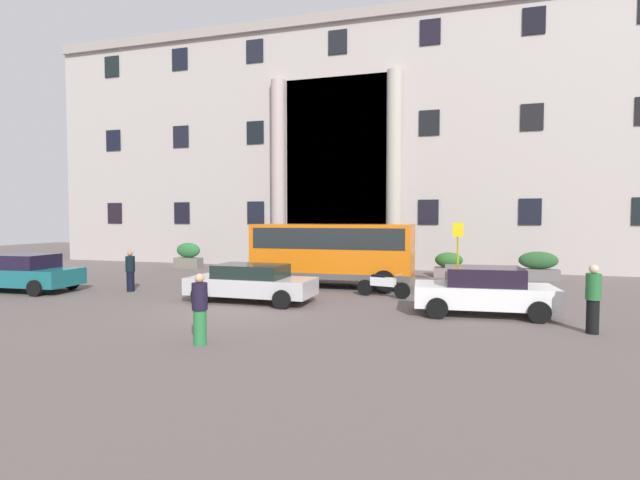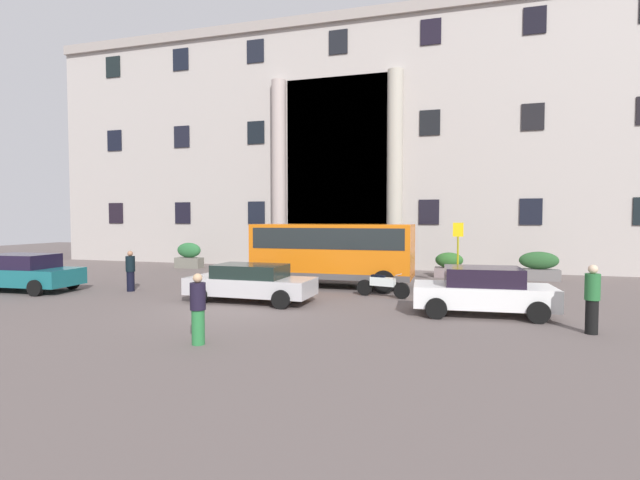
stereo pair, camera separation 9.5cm
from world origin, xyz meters
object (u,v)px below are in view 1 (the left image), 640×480
hedge_planter_entrance_right (538,266)px  orange_minibus (333,249)px  hedge_planter_far_east (272,259)px  pedestrian_woman_with_bag (200,309)px  hedge_planter_far_west (449,265)px  hedge_planter_entrance_left (188,256)px  parked_hatchback_near (483,291)px  pedestrian_man_red_shirt (593,299)px  motorcycle_near_kerb (382,285)px  pedestrian_child_trailing (130,271)px  bus_stop_sign (458,247)px  parked_compact_extra (251,282)px  motorcycle_far_end (239,281)px  parked_coupe_end (21,272)px  hedge_planter_east (371,262)px

hedge_planter_entrance_right → orange_minibus: bearing=-151.3°
hedge_planter_far_east → pedestrian_woman_with_bag: size_ratio=1.23×
orange_minibus → hedge_planter_far_west: size_ratio=4.80×
hedge_planter_entrance_left → parked_hatchback_near: bearing=-30.1°
pedestrian_woman_with_bag → pedestrian_man_red_shirt: 9.75m
hedge_planter_entrance_right → motorcycle_near_kerb: (-6.33, -6.86, -0.19)m
pedestrian_child_trailing → pedestrian_man_red_shirt: bearing=105.1°
bus_stop_sign → pedestrian_child_trailing: bus_stop_sign is taller
hedge_planter_entrance_left → parked_compact_extra: bearing=-48.2°
hedge_planter_far_east → pedestrian_woman_with_bag: 15.31m
motorcycle_far_end → hedge_planter_entrance_left: bearing=126.0°
hedge_planter_far_east → pedestrian_woman_with_bag: pedestrian_woman_with_bag is taller
hedge_planter_far_west → hedge_planter_far_east: bearing=-179.9°
hedge_planter_entrance_right → parked_hatchback_near: bearing=-107.4°
pedestrian_woman_with_bag → hedge_planter_entrance_right: bearing=158.8°
bus_stop_sign → pedestrian_man_red_shirt: bearing=-67.0°
parked_compact_extra → parked_hatchback_near: (7.67, -0.02, 0.05)m
hedge_planter_far_east → hedge_planter_entrance_right: (13.54, -0.10, -0.02)m
hedge_planter_entrance_right → parked_coupe_end: 22.54m
hedge_planter_entrance_left → hedge_planter_far_east: bearing=0.4°
parked_coupe_end → pedestrian_woman_with_bag: bearing=-28.2°
pedestrian_child_trailing → parked_hatchback_near: bearing=110.6°
orange_minibus → hedge_planter_east: 4.87m
bus_stop_sign → hedge_planter_far_west: bearing=97.7°
hedge_planter_far_west → motorcycle_far_end: hedge_planter_far_west is taller
hedge_planter_entrance_right → motorcycle_near_kerb: size_ratio=0.89×
hedge_planter_east → motorcycle_near_kerb: bearing=-76.4°
hedge_planter_entrance_left → parked_coupe_end: size_ratio=0.34×
parked_compact_extra → parked_hatchback_near: parked_hatchback_near is taller
bus_stop_sign → pedestrian_child_trailing: bearing=-157.2°
parked_compact_extra → pedestrian_child_trailing: pedestrian_child_trailing is taller
parked_coupe_end → pedestrian_man_red_shirt: pedestrian_man_red_shirt is taller
hedge_planter_far_west → parked_compact_extra: bearing=-124.9°
hedge_planter_entrance_right → motorcycle_far_end: 14.02m
hedge_planter_far_east → pedestrian_man_red_shirt: (13.21, -10.97, 0.22)m
hedge_planter_far_east → parked_compact_extra: 9.74m
motorcycle_far_end → motorcycle_near_kerb: bearing=-2.1°
bus_stop_sign → hedge_planter_east: size_ratio=1.36×
hedge_planter_entrance_right → pedestrian_man_red_shirt: size_ratio=1.04×
hedge_planter_entrance_right → pedestrian_man_red_shirt: pedestrian_man_red_shirt is taller
hedge_planter_entrance_right → parked_coupe_end: parked_coupe_end is taller
hedge_planter_east → hedge_planter_entrance_left: hedge_planter_entrance_left is taller
parked_coupe_end → hedge_planter_entrance_right: bearing=21.4°
motorcycle_far_end → pedestrian_child_trailing: 4.39m
hedge_planter_east → parked_hatchback_near: bearing=-60.8°
hedge_planter_far_west → pedestrian_woman_with_bag: size_ratio=0.85×
hedge_planter_entrance_right → parked_coupe_end: (-20.41, -9.56, 0.10)m
hedge_planter_east → parked_coupe_end: (-12.44, -9.49, 0.09)m
bus_stop_sign → parked_coupe_end: bearing=-158.8°
hedge_planter_far_west → hedge_planter_far_east: (-9.46, -0.01, 0.08)m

